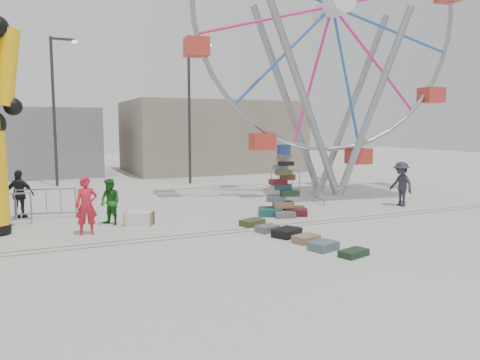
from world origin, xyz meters
name	(u,v)px	position (x,y,z in m)	size (l,w,h in m)	color
ground	(233,238)	(0.00, 0.00, 0.00)	(90.00, 90.00, 0.00)	#9E9E99
track_line_near	(226,234)	(0.00, 0.60, 0.00)	(40.00, 0.04, 0.01)	#47443F
track_line_far	(221,231)	(0.00, 1.00, 0.00)	(40.00, 0.04, 0.01)	#47443F
building_right	(211,136)	(7.00, 20.00, 2.50)	(12.00, 8.00, 5.00)	gray
building_left	(17,142)	(-6.00, 22.00, 2.20)	(10.00, 8.00, 4.40)	gray
lamp_post_right	(191,104)	(3.09, 13.00, 4.48)	(1.41, 0.25, 8.00)	#2D2D30
lamp_post_left	(55,103)	(-3.91, 15.00, 4.48)	(1.41, 0.25, 8.00)	#2D2D30
suitcase_tower	(283,195)	(3.13, 2.57, 0.73)	(2.04, 1.69, 2.61)	#1C5554
ferris_wheel	(332,31)	(7.63, 6.06, 7.61)	(13.23, 3.98, 15.46)	gray
steamer_trunk	(139,218)	(-2.12, 3.00, 0.21)	(0.92, 0.53, 0.43)	silver
row_case_0	(252,222)	(1.28, 1.36, 0.10)	(0.81, 0.50, 0.20)	#424422
row_case_1	(267,229)	(1.29, 0.29, 0.11)	(0.68, 0.47, 0.21)	slate
row_case_2	(287,233)	(1.53, -0.49, 0.12)	(0.84, 0.60, 0.25)	black
row_case_3	(306,239)	(1.66, -1.36, 0.11)	(0.71, 0.51, 0.22)	#9C6E4F
row_case_4	(323,246)	(1.65, -2.22, 0.11)	(0.72, 0.54, 0.23)	slate
row_case_5	(354,253)	(2.00, -3.04, 0.09)	(0.78, 0.43, 0.17)	#1C331F
barricade_dummy_c	(46,203)	(-4.89, 5.47, 0.55)	(2.00, 0.10, 1.10)	gray
barricade_wheel_front	(318,189)	(5.98, 4.46, 0.55)	(2.00, 0.10, 1.10)	gray
barricade_wheel_back	(285,181)	(6.25, 7.81, 0.55)	(2.00, 0.10, 1.10)	gray
pedestrian_red	(86,206)	(-3.87, 2.26, 0.89)	(0.65, 0.43, 1.78)	red
pedestrian_green	(110,202)	(-2.99, 3.40, 0.77)	(0.75, 0.59, 1.55)	#19651A
pedestrian_black	(20,194)	(-5.74, 5.82, 0.87)	(1.02, 0.42, 1.74)	black
pedestrian_grey	(401,184)	(8.51, 2.22, 0.91)	(1.18, 0.68, 1.82)	#252531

